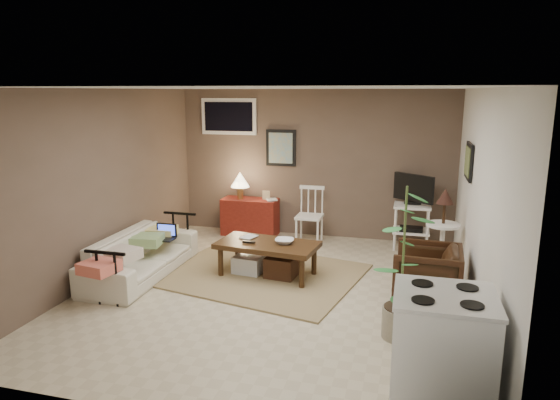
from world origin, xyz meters
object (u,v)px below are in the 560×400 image
(coffee_table, at_px, (267,256))
(potted_plant, at_px, (403,258))
(red_console, at_px, (249,213))
(spindle_chair, at_px, (310,217))
(stove, at_px, (441,353))
(side_table, at_px, (443,222))
(armchair, at_px, (427,272))
(tv_stand, at_px, (412,210))
(sofa, at_px, (141,248))

(coffee_table, height_order, potted_plant, potted_plant)
(red_console, relative_size, spindle_chair, 1.20)
(stove, bearing_deg, side_table, 87.02)
(spindle_chair, bearing_deg, potted_plant, -62.77)
(red_console, bearing_deg, spindle_chair, -8.16)
(coffee_table, relative_size, stove, 1.42)
(spindle_chair, height_order, side_table, side_table)
(red_console, xyz_separation_m, spindle_chair, (1.06, -0.15, 0.05))
(side_table, height_order, armchair, side_table)
(side_table, bearing_deg, tv_stand, 110.02)
(coffee_table, distance_m, sofa, 1.64)
(potted_plant, bearing_deg, side_table, 75.99)
(coffee_table, distance_m, tv_stand, 2.50)
(red_console, distance_m, tv_stand, 2.64)
(tv_stand, distance_m, potted_plant, 2.96)
(spindle_chair, distance_m, armchair, 2.64)
(coffee_table, xyz_separation_m, sofa, (-1.59, -0.39, 0.10))
(stove, bearing_deg, tv_stand, 93.28)
(potted_plant, bearing_deg, spindle_chair, 117.23)
(spindle_chair, relative_size, side_table, 0.77)
(sofa, relative_size, side_table, 1.65)
(red_console, xyz_separation_m, tv_stand, (2.63, -0.09, 0.24))
(coffee_table, bearing_deg, sofa, -166.26)
(armchair, xyz_separation_m, stove, (0.05, -2.01, 0.10))
(spindle_chair, xyz_separation_m, side_table, (1.96, -1.00, 0.30))
(coffee_table, relative_size, red_console, 1.27)
(side_table, bearing_deg, potted_plant, -104.01)
(armchair, bearing_deg, potted_plant, -13.19)
(tv_stand, xyz_separation_m, armchair, (0.18, -2.04, -0.24))
(sofa, distance_m, potted_plant, 3.45)
(tv_stand, relative_size, armchair, 1.56)
(coffee_table, relative_size, spindle_chair, 1.52)
(spindle_chair, height_order, tv_stand, tv_stand)
(spindle_chair, relative_size, armchair, 1.20)
(spindle_chair, xyz_separation_m, stove, (1.80, -3.99, 0.06))
(coffee_table, bearing_deg, red_console, 114.84)
(side_table, height_order, potted_plant, potted_plant)
(armchair, bearing_deg, side_table, 171.16)
(sofa, relative_size, potted_plant, 1.24)
(coffee_table, xyz_separation_m, armchair, (1.98, -0.34, 0.10))
(coffee_table, bearing_deg, tv_stand, 43.38)
(coffee_table, bearing_deg, stove, -49.21)
(sofa, distance_m, side_table, 3.93)
(armchair, bearing_deg, tv_stand, -171.84)
(potted_plant, bearing_deg, stove, -74.07)
(red_console, distance_m, armchair, 3.53)
(red_console, height_order, spindle_chair, red_console)
(sofa, height_order, spindle_chair, spindle_chair)
(side_table, distance_m, potted_plant, 1.95)
(sofa, height_order, red_console, red_console)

